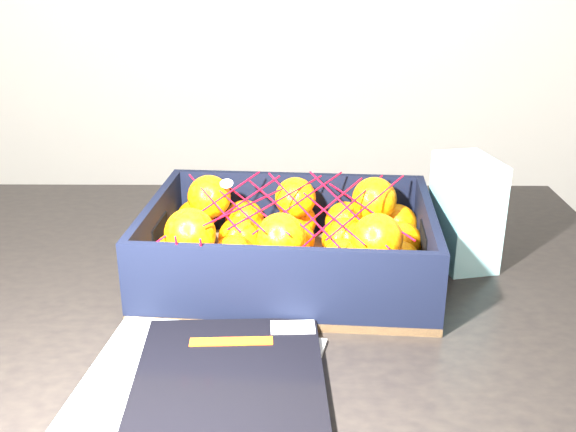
# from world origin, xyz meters

# --- Properties ---
(table) EXTENTS (1.26, 0.89, 0.75)m
(table) POSITION_xyz_m (-0.13, 0.28, 0.65)
(table) COLOR black
(table) RESTS_ON ground
(magazine_stack) EXTENTS (0.29, 0.38, 0.02)m
(magazine_stack) POSITION_xyz_m (-0.14, -0.04, 0.76)
(magazine_stack) COLOR beige
(magazine_stack) RESTS_ON table
(produce_crate) EXTENTS (0.41, 0.31, 0.11)m
(produce_crate) POSITION_xyz_m (-0.07, 0.26, 0.78)
(produce_crate) COLOR brown
(produce_crate) RESTS_ON table
(clementine_heap) EXTENTS (0.39, 0.29, 0.12)m
(clementine_heap) POSITION_xyz_m (-0.07, 0.26, 0.81)
(clementine_heap) COLOR orange
(clementine_heap) RESTS_ON produce_crate
(mesh_net) EXTENTS (0.34, 0.27, 0.09)m
(mesh_net) POSITION_xyz_m (-0.07, 0.25, 0.86)
(mesh_net) COLOR red
(mesh_net) RESTS_ON clementine_heap
(retail_carton) EXTENTS (0.10, 0.13, 0.17)m
(retail_carton) POSITION_xyz_m (0.20, 0.34, 0.83)
(retail_carton) COLOR white
(retail_carton) RESTS_ON table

